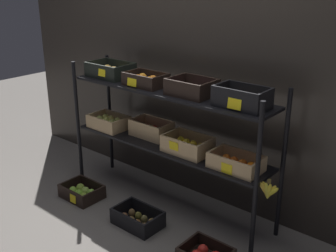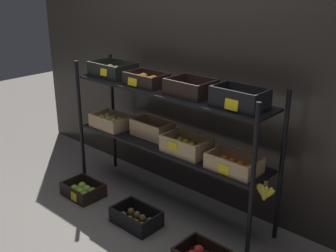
# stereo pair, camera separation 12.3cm
# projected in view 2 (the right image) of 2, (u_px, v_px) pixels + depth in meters

# --- Properties ---
(ground_plane) EXTENTS (10.00, 10.00, 0.00)m
(ground_plane) POSITION_uv_depth(u_px,v_px,m) (168.00, 204.00, 3.46)
(ground_plane) COLOR #605B56
(storefront_wall) EXTENTS (4.16, 0.12, 1.87)m
(storefront_wall) POSITION_uv_depth(u_px,v_px,m) (200.00, 87.00, 3.41)
(storefront_wall) COLOR #2D2823
(storefront_wall) RESTS_ON ground_plane
(display_rack) EXTENTS (1.89, 0.41, 1.12)m
(display_rack) POSITION_uv_depth(u_px,v_px,m) (167.00, 118.00, 3.20)
(display_rack) COLOR black
(display_rack) RESTS_ON ground_plane
(crate_ground_apple_green) EXTENTS (0.33, 0.26, 0.12)m
(crate_ground_apple_green) POSITION_uv_depth(u_px,v_px,m) (83.00, 191.00, 3.59)
(crate_ground_apple_green) COLOR black
(crate_ground_apple_green) RESTS_ON ground_plane
(crate_ground_kiwi) EXTENTS (0.36, 0.24, 0.13)m
(crate_ground_kiwi) POSITION_uv_depth(u_px,v_px,m) (136.00, 219.00, 3.18)
(crate_ground_kiwi) COLOR black
(crate_ground_kiwi) RESTS_ON ground_plane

